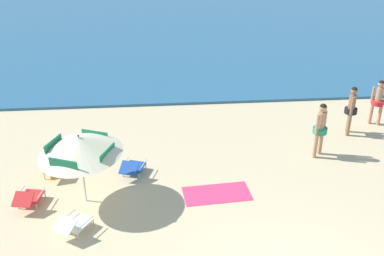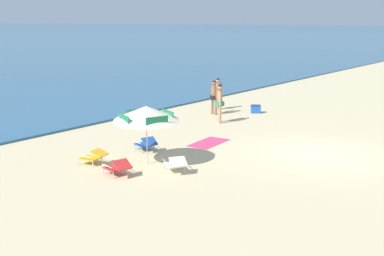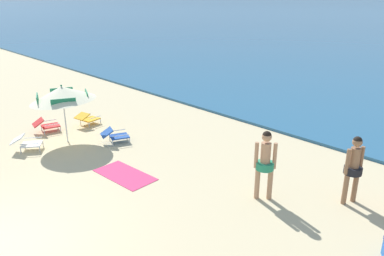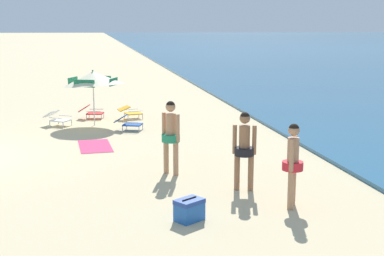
% 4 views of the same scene
% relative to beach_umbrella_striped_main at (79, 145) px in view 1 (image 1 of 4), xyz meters
% --- Properties ---
extents(beach_umbrella_striped_main, '(3.02, 3.02, 1.99)m').
position_rel_beach_umbrella_striped_main_xyz_m(beach_umbrella_striped_main, '(0.00, 0.00, 0.00)').
color(beach_umbrella_striped_main, silver).
rests_on(beach_umbrella_striped_main, ground).
extents(lounge_chair_under_umbrella, '(0.70, 0.96, 0.51)m').
position_rel_beach_umbrella_striped_main_xyz_m(lounge_chair_under_umbrella, '(-1.09, 1.34, -1.40)').
color(lounge_chair_under_umbrella, gold).
rests_on(lounge_chair_under_umbrella, ground).
extents(lounge_chair_beside_umbrella, '(0.70, 0.98, 0.52)m').
position_rel_beach_umbrella_striped_main_xyz_m(lounge_chair_beside_umbrella, '(-1.43, -0.12, -1.40)').
color(lounge_chair_beside_umbrella, red).
rests_on(lounge_chair_beside_umbrella, ground).
extents(lounge_chair_facing_sea, '(0.79, 1.01, 0.52)m').
position_rel_beach_umbrella_striped_main_xyz_m(lounge_chair_facing_sea, '(1.19, 1.14, -1.40)').
color(lounge_chair_facing_sea, '#1E4799').
rests_on(lounge_chair_facing_sea, ground).
extents(lounge_chair_spare_folded, '(0.93, 1.02, 0.52)m').
position_rel_beach_umbrella_striped_main_xyz_m(lounge_chair_spare_folded, '(-0.13, -1.29, -1.40)').
color(lounge_chair_spare_folded, white).
rests_on(lounge_chair_spare_folded, ground).
extents(person_standing_near_shore, '(0.44, 0.40, 1.64)m').
position_rel_beach_umbrella_striped_main_xyz_m(person_standing_near_shore, '(9.56, 3.77, -0.72)').
color(person_standing_near_shore, tan).
rests_on(person_standing_near_shore, ground).
extents(person_standing_beside, '(0.41, 0.48, 1.69)m').
position_rel_beach_umbrella_striped_main_xyz_m(person_standing_beside, '(8.35, 3.16, -0.69)').
color(person_standing_beside, '#8C6042').
rests_on(person_standing_beside, ground).
extents(person_wading_in, '(0.43, 0.43, 1.75)m').
position_rel_beach_umbrella_striped_main_xyz_m(person_wading_in, '(6.84, 1.80, -0.66)').
color(person_wading_in, tan).
rests_on(person_wading_in, ground).
extents(beach_towel, '(1.87, 1.04, 0.01)m').
position_rel_beach_umbrella_striped_main_xyz_m(beach_towel, '(3.48, 0.02, -1.67)').
color(beach_towel, '#DB3866').
rests_on(beach_towel, ground).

